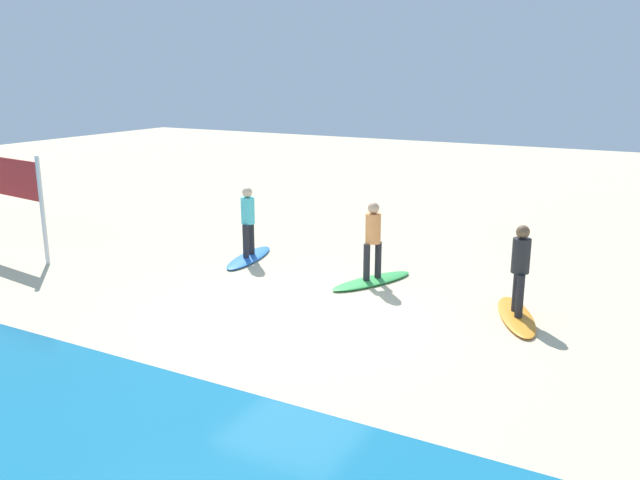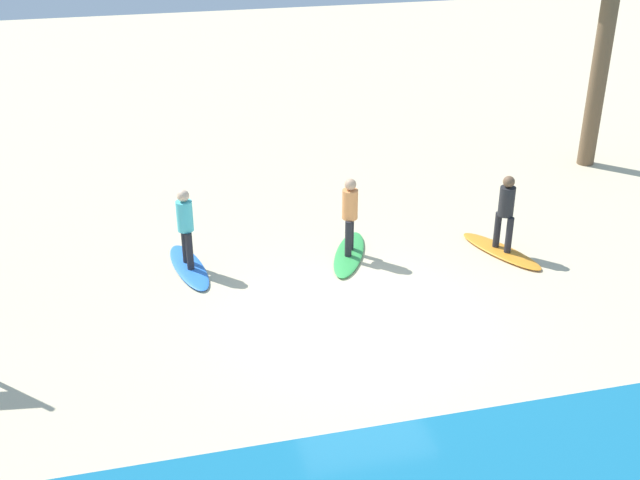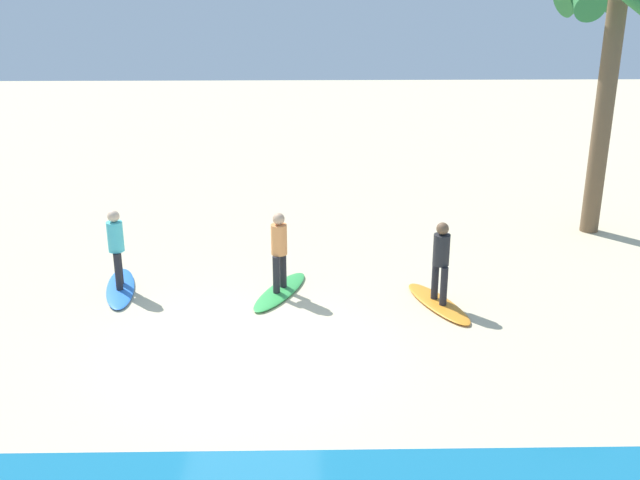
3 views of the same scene
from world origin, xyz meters
TOP-DOWN VIEW (x-y plane):
  - ground_plane at (0.00, 0.00)m, footprint 60.00×60.00m
  - surfboard_orange at (-3.61, -1.75)m, footprint 1.33×2.15m
  - surfer_orange at (-3.61, -1.75)m, footprint 0.32×0.44m
  - surfboard_green at (-0.47, -2.37)m, footprint 1.36×2.15m
  - surfer_green at (-0.47, -2.37)m, footprint 0.32×0.43m
  - surfboard_blue at (2.82, -2.59)m, footprint 0.92×2.17m
  - surfer_blue at (2.82, -2.59)m, footprint 0.32×0.46m

SIDE VIEW (x-z plane):
  - ground_plane at x=0.00m, z-range 0.00..0.00m
  - surfboard_orange at x=-3.61m, z-range 0.00..0.09m
  - surfboard_green at x=-0.47m, z-range 0.00..0.09m
  - surfboard_blue at x=2.82m, z-range 0.00..0.09m
  - surfer_orange at x=-3.61m, z-range 0.22..1.86m
  - surfer_green at x=-0.47m, z-range 0.22..1.86m
  - surfer_blue at x=2.82m, z-range 0.22..1.86m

